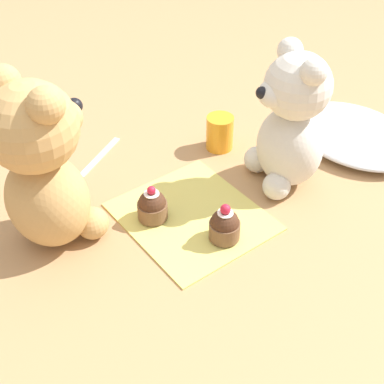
% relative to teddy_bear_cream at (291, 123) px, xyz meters
% --- Properties ---
extents(ground_plane, '(4.00, 4.00, 0.00)m').
position_rel_teddy_bear_cream_xyz_m(ground_plane, '(-0.02, -0.20, -0.12)').
color(ground_plane, tan).
extents(knitted_placemat, '(0.24, 0.22, 0.01)m').
position_rel_teddy_bear_cream_xyz_m(knitted_placemat, '(-0.02, -0.20, -0.12)').
color(knitted_placemat, '#E0D166').
rests_on(knitted_placemat, ground_plane).
extents(tulle_cloth, '(0.27, 0.22, 0.04)m').
position_rel_teddy_bear_cream_xyz_m(tulle_cloth, '(-0.00, 0.20, -0.10)').
color(tulle_cloth, silver).
rests_on(tulle_cloth, ground_plane).
extents(teddy_bear_cream, '(0.16, 0.15, 0.26)m').
position_rel_teddy_bear_cream_xyz_m(teddy_bear_cream, '(0.00, 0.00, 0.00)').
color(teddy_bear_cream, silver).
rests_on(teddy_bear_cream, ground_plane).
extents(teddy_bear_tan, '(0.16, 0.16, 0.29)m').
position_rel_teddy_bear_cream_xyz_m(teddy_bear_tan, '(-0.12, -0.40, 0.02)').
color(teddy_bear_tan, tan).
rests_on(teddy_bear_tan, ground_plane).
extents(cupcake_near_cream_bear, '(0.05, 0.05, 0.07)m').
position_rel_teddy_bear_cream_xyz_m(cupcake_near_cream_bear, '(0.06, -0.19, -0.09)').
color(cupcake_near_cream_bear, brown).
rests_on(cupcake_near_cream_bear, knitted_placemat).
extents(cupcake_near_tan_bear, '(0.05, 0.05, 0.07)m').
position_rel_teddy_bear_cream_xyz_m(cupcake_near_tan_bear, '(-0.06, -0.26, -0.09)').
color(cupcake_near_tan_bear, brown).
rests_on(cupcake_near_tan_bear, knitted_placemat).
extents(juice_glass, '(0.05, 0.05, 0.07)m').
position_rel_teddy_bear_cream_xyz_m(juice_glass, '(-0.15, -0.03, -0.09)').
color(juice_glass, orange).
rests_on(juice_glass, ground_plane).
extents(teaspoon, '(0.08, 0.13, 0.01)m').
position_rel_teddy_bear_cream_xyz_m(teaspoon, '(-0.27, -0.24, -0.12)').
color(teaspoon, silver).
rests_on(teaspoon, ground_plane).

